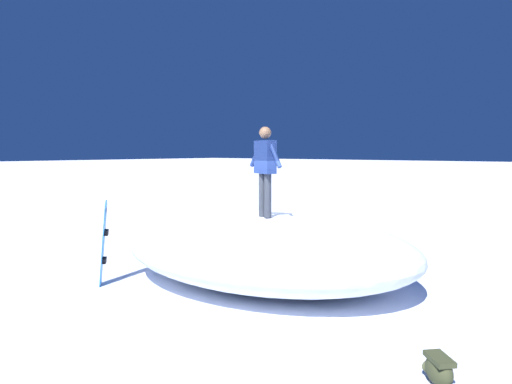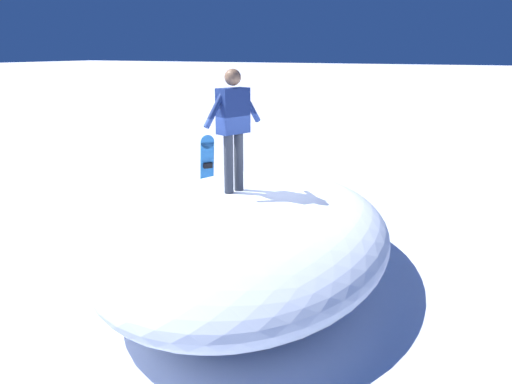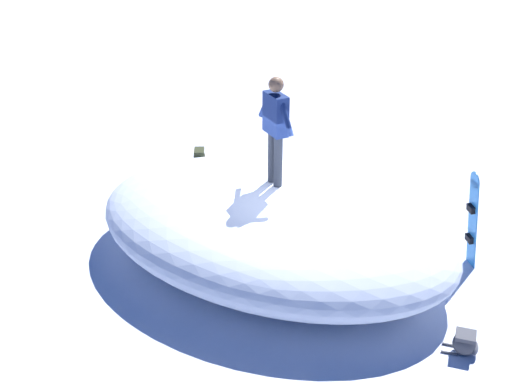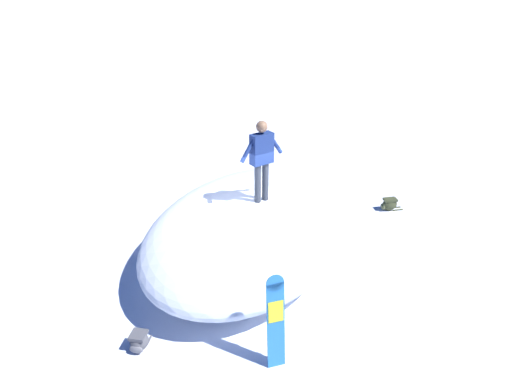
% 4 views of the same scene
% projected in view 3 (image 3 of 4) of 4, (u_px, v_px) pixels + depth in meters
% --- Properties ---
extents(ground, '(240.00, 240.00, 0.00)m').
position_uv_depth(ground, '(281.00, 277.00, 11.12)').
color(ground, white).
extents(snow_mound, '(5.48, 7.00, 1.38)m').
position_uv_depth(snow_mound, '(272.00, 227.00, 11.19)').
color(snow_mound, white).
rests_on(snow_mound, ground).
extents(snowboarder_standing, '(0.43, 1.04, 1.79)m').
position_uv_depth(snowboarder_standing, '(276.00, 123.00, 10.62)').
color(snowboarder_standing, '#333842').
rests_on(snowboarder_standing, snow_mound).
extents(snowboard_primary_upright, '(0.33, 0.35, 1.72)m').
position_uv_depth(snowboard_primary_upright, '(472.00, 218.00, 11.05)').
color(snowboard_primary_upright, '#2672BF').
rests_on(snowboard_primary_upright, ground).
extents(backpack_near, '(0.56, 0.57, 0.34)m').
position_uv_depth(backpack_near, '(199.00, 157.00, 15.00)').
color(backpack_near, '#383D23').
rests_on(backpack_near, ground).
extents(backpack_far, '(0.44, 0.54, 0.33)m').
position_uv_depth(backpack_far, '(465.00, 343.00, 9.37)').
color(backpack_far, '#4C4C51').
rests_on(backpack_far, ground).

